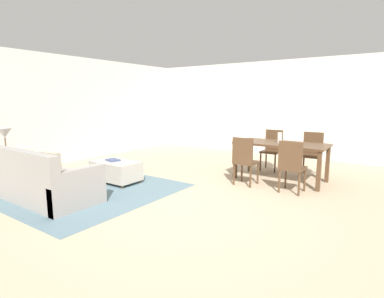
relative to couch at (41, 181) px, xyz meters
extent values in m
plane|color=tan|center=(2.16, 1.10, -0.29)|extent=(10.80, 10.80, 0.00)
cube|color=silver|center=(2.16, 6.10, 1.06)|extent=(9.00, 0.12, 2.70)
cube|color=silver|center=(-2.34, 1.60, 1.06)|extent=(0.12, 11.00, 2.70)
cube|color=slate|center=(0.11, 0.72, -0.29)|extent=(3.00, 2.80, 0.01)
cube|color=gray|center=(0.00, 0.05, -0.08)|extent=(2.00, 0.90, 0.42)
cube|color=gray|center=(0.00, -0.32, 0.35)|extent=(2.00, 0.16, 0.44)
cube|color=gray|center=(-0.93, 0.05, 0.02)|extent=(0.14, 0.90, 0.62)
cube|color=gray|center=(0.93, 0.05, 0.02)|extent=(0.14, 0.90, 0.62)
cube|color=silver|center=(-0.39, -0.03, 0.34)|extent=(0.42, 0.13, 0.42)
cube|color=tan|center=(0.39, -0.04, 0.33)|extent=(0.41, 0.13, 0.40)
cube|color=#B7AD9E|center=(0.22, 1.38, -0.05)|extent=(0.95, 0.56, 0.36)
cylinder|color=#513823|center=(-0.20, 1.61, -0.26)|extent=(0.05, 0.05, 0.06)
cylinder|color=#513823|center=(0.65, 1.61, -0.26)|extent=(0.05, 0.05, 0.06)
cylinder|color=#513823|center=(-0.20, 1.15, -0.26)|extent=(0.05, 0.05, 0.06)
cylinder|color=#513823|center=(0.65, 1.15, -0.26)|extent=(0.05, 0.05, 0.06)
cube|color=brown|center=(-1.30, 0.08, 0.26)|extent=(0.40, 0.40, 0.03)
cylinder|color=brown|center=(-1.47, 0.25, -0.03)|extent=(0.04, 0.04, 0.53)
cylinder|color=brown|center=(-1.13, 0.25, -0.03)|extent=(0.04, 0.04, 0.53)
cylinder|color=brown|center=(-1.13, -0.09, -0.03)|extent=(0.04, 0.04, 0.53)
cylinder|color=brown|center=(-1.30, 0.08, 0.28)|extent=(0.16, 0.16, 0.02)
cylinder|color=brown|center=(-1.30, 0.08, 0.46)|extent=(0.02, 0.02, 0.32)
cone|color=silver|center=(-1.30, 0.08, 0.71)|extent=(0.26, 0.26, 0.18)
cube|color=#513823|center=(2.81, 3.39, 0.45)|extent=(1.75, 0.86, 0.04)
cube|color=#513823|center=(1.99, 3.76, 0.07)|extent=(0.07, 0.07, 0.72)
cube|color=#513823|center=(3.63, 3.76, 0.07)|extent=(0.07, 0.07, 0.72)
cube|color=#513823|center=(1.99, 3.02, 0.07)|extent=(0.07, 0.07, 0.72)
cube|color=#513823|center=(3.63, 3.02, 0.07)|extent=(0.07, 0.07, 0.72)
cube|color=#513823|center=(2.38, 2.70, 0.14)|extent=(0.40, 0.40, 0.04)
cube|color=#513823|center=(2.38, 2.52, 0.39)|extent=(0.40, 0.04, 0.47)
cylinder|color=#513823|center=(2.21, 2.87, -0.09)|extent=(0.04, 0.04, 0.41)
cylinder|color=#513823|center=(2.55, 2.87, -0.09)|extent=(0.04, 0.04, 0.41)
cylinder|color=#513823|center=(2.21, 2.53, -0.09)|extent=(0.04, 0.04, 0.41)
cylinder|color=#513823|center=(2.55, 2.53, -0.09)|extent=(0.04, 0.04, 0.41)
cube|color=#513823|center=(3.26, 2.72, 0.14)|extent=(0.40, 0.40, 0.04)
cube|color=#513823|center=(3.25, 2.54, 0.39)|extent=(0.40, 0.04, 0.47)
cylinder|color=#513823|center=(3.09, 2.89, -0.09)|extent=(0.04, 0.04, 0.41)
cylinder|color=#513823|center=(3.43, 2.89, -0.09)|extent=(0.04, 0.04, 0.41)
cylinder|color=#513823|center=(3.08, 2.55, -0.09)|extent=(0.04, 0.04, 0.41)
cylinder|color=#513823|center=(3.42, 2.55, -0.09)|extent=(0.04, 0.04, 0.41)
cube|color=#513823|center=(2.35, 4.09, 0.14)|extent=(0.40, 0.40, 0.04)
cube|color=#513823|center=(2.35, 4.27, 0.39)|extent=(0.40, 0.04, 0.47)
cylinder|color=#513823|center=(2.52, 3.92, -0.09)|extent=(0.04, 0.04, 0.41)
cylinder|color=#513823|center=(2.18, 3.92, -0.09)|extent=(0.04, 0.04, 0.41)
cylinder|color=#513823|center=(2.52, 4.26, -0.09)|extent=(0.04, 0.04, 0.41)
cylinder|color=#513823|center=(2.18, 4.26, -0.09)|extent=(0.04, 0.04, 0.41)
cube|color=#513823|center=(3.23, 4.09, 0.14)|extent=(0.43, 0.43, 0.04)
cube|color=#513823|center=(3.22, 4.27, 0.39)|extent=(0.40, 0.07, 0.47)
cylinder|color=#513823|center=(3.41, 3.94, -0.09)|extent=(0.04, 0.04, 0.41)
cylinder|color=#513823|center=(3.07, 3.91, -0.09)|extent=(0.04, 0.04, 0.41)
cylinder|color=#513823|center=(3.39, 4.27, -0.09)|extent=(0.04, 0.04, 0.41)
cylinder|color=#513823|center=(3.05, 4.25, -0.09)|extent=(0.04, 0.04, 0.41)
cylinder|color=silver|center=(2.79, 3.34, 0.57)|extent=(0.09, 0.09, 0.21)
cube|color=#3F4C72|center=(0.14, 1.39, 0.14)|extent=(0.30, 0.25, 0.03)
camera|label=1|loc=(4.75, -2.51, 1.33)|focal=28.28mm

